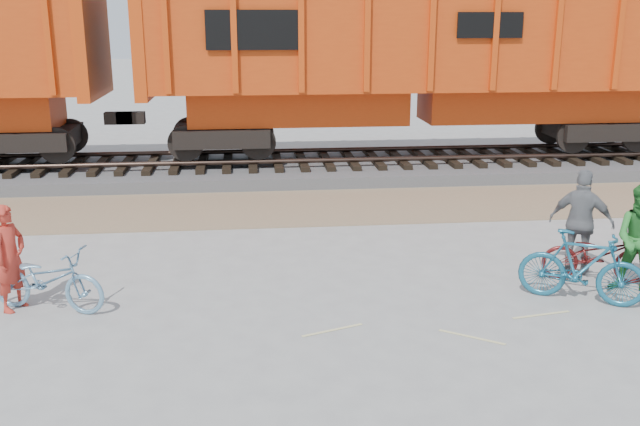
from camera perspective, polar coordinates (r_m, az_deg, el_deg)
The scene contains 10 objects.
ground at distance 10.58m, azimuth 5.91°, elevation -7.27°, with size 120.00×120.00×0.00m, color #9E9E99.
gravel_strip at distance 15.72m, azimuth 1.88°, elevation 0.55°, with size 120.00×3.00×0.02m, color #9C8061.
ballast_bed at distance 19.06m, azimuth 0.47°, elevation 3.70°, with size 120.00×4.00×0.30m, color slate.
track at distance 19.00m, azimuth 0.47°, elevation 4.65°, with size 120.00×2.60×0.24m.
hopper_car_center at distance 19.08m, azimuth 7.65°, elevation 12.24°, with size 14.00×3.13×4.65m.
bicycle_blue at distance 10.88m, azimuth -21.02°, elevation -4.99°, with size 0.62×1.78×0.93m, color #6B9CBC.
bicycle_teal at distance 11.12m, azimuth 20.23°, elevation -4.07°, with size 0.51×1.80×1.08m, color #1A5E7B.
bicycle_maroon at distance 12.07m, azimuth 21.24°, elevation -3.15°, with size 0.58×1.66×0.87m, color #531312.
person_solo at distance 11.01m, azimuth -23.56°, elevation -3.29°, with size 0.57×0.37×1.56m, color #B93023.
person_woman at distance 12.25m, azimuth 20.19°, elevation -0.69°, with size 1.01×0.42×1.73m, color slate.
Camera 1 is at (-2.07, -9.53, 4.12)m, focal length 40.00 mm.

